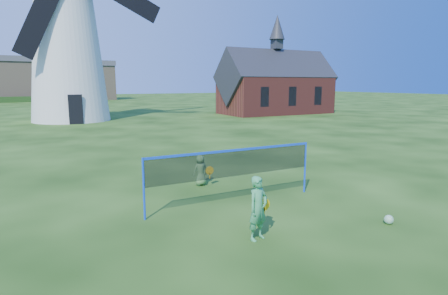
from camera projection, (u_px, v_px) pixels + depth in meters
ground at (226, 204)px, 10.24m from camera, size 220.00×220.00×0.00m
windmill at (67, 41)px, 31.85m from camera, size 15.27×6.58×20.33m
chapel at (276, 86)px, 40.54m from camera, size 12.42×6.02×10.51m
badminton_net at (234, 164)px, 10.03m from camera, size 5.05×0.05×1.55m
player_girl at (258, 208)px, 7.82m from camera, size 0.71×0.46×1.39m
player_boy at (201, 170)px, 12.06m from camera, size 0.62×0.41×1.00m
play_ball at (389, 220)px, 8.77m from camera, size 0.22×0.22×0.22m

